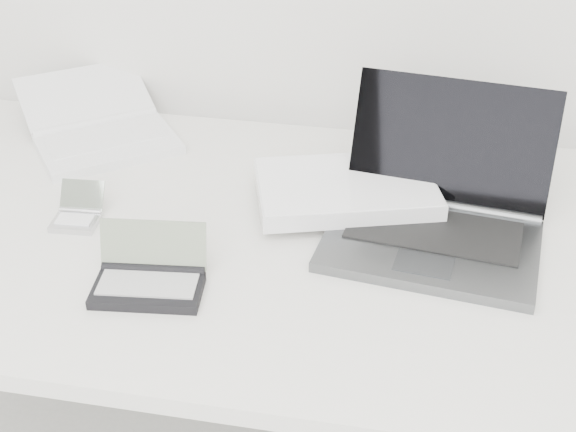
% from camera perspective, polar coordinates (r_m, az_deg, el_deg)
% --- Properties ---
extents(desk, '(1.60, 0.80, 0.73)m').
position_cam_1_polar(desk, '(1.35, 1.57, -3.02)').
color(desk, white).
rests_on(desk, ground).
extents(laptop_large, '(0.52, 0.39, 0.22)m').
position_cam_1_polar(laptop_large, '(1.36, 7.40, 1.00)').
color(laptop_large, '#535558').
rests_on(laptop_large, desk).
extents(netbook_open_white, '(0.41, 0.42, 0.08)m').
position_cam_1_polar(netbook_open_white, '(1.66, -13.17, 5.99)').
color(netbook_open_white, white).
rests_on(netbook_open_white, desk).
extents(pda_silver, '(0.08, 0.10, 0.05)m').
position_cam_1_polar(pda_silver, '(1.40, -14.75, 0.08)').
color(pda_silver, silver).
rests_on(pda_silver, desk).
extents(palmtop_charcoal, '(0.17, 0.13, 0.09)m').
position_cam_1_polar(palmtop_charcoal, '(1.22, -9.82, -4.39)').
color(palmtop_charcoal, black).
rests_on(palmtop_charcoal, desk).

